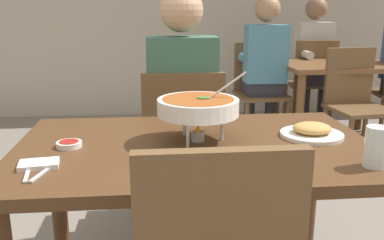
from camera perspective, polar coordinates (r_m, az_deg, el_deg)
name	(u,v)px	position (r m, az deg, el deg)	size (l,w,h in m)	color
dining_table_main	(196,171)	(1.57, 0.53, -6.92)	(1.31, 0.83, 0.73)	#51331C
chair_diner_main	(182,142)	(2.27, -1.35, -2.96)	(0.44, 0.44, 0.90)	brown
diner_main	(181,98)	(2.24, -1.45, 3.05)	(0.40, 0.45, 1.31)	#2D2D38
curry_bowl	(198,107)	(1.54, 0.84, 1.75)	(0.33, 0.30, 0.26)	silver
rice_plate	(224,163)	(1.30, 4.35, -5.81)	(0.24, 0.24, 0.06)	white
appetizer_plate	(312,132)	(1.68, 15.98, -1.52)	(0.24, 0.24, 0.06)	white
sauce_dish	(69,144)	(1.56, -16.38, -3.17)	(0.09, 0.09, 0.02)	white
napkin_folded	(39,164)	(1.40, -20.11, -5.67)	(0.12, 0.08, 0.02)	white
fork_utensil	(28,172)	(1.37, -21.42, -6.56)	(0.01, 0.17, 0.01)	silver
spoon_utensil	(45,171)	(1.35, -19.37, -6.57)	(0.01, 0.17, 0.01)	silver
drink_glass	(376,149)	(1.42, 23.70, -3.64)	(0.07, 0.07, 0.13)	silver
dining_table_far	(336,77)	(4.04, 18.94, 5.53)	(1.00, 0.80, 0.73)	brown
chair_bg_left	(312,78)	(4.49, 15.98, 5.48)	(0.47, 0.47, 0.90)	brown
chair_bg_middle	(259,86)	(3.96, 9.05, 4.64)	(0.47, 0.47, 0.90)	brown
chair_bg_corner	(355,98)	(3.62, 21.24, 2.84)	(0.48, 0.48, 0.90)	brown
patron_bg_left	(315,55)	(4.50, 16.33, 8.51)	(0.40, 0.45, 1.31)	#2D2D38
patron_bg_middle	(264,62)	(3.81, 9.78, 7.80)	(0.40, 0.45, 1.31)	#2D2D38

